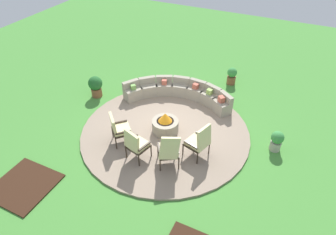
# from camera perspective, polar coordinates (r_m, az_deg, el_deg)

# --- Properties ---
(ground_plane) EXTENTS (24.00, 24.00, 0.00)m
(ground_plane) POSITION_cam_1_polar(r_m,az_deg,el_deg) (9.52, -0.52, -2.81)
(ground_plane) COLOR #478C38
(patio_circle) EXTENTS (5.26, 5.26, 0.06)m
(patio_circle) POSITION_cam_1_polar(r_m,az_deg,el_deg) (9.50, -0.52, -2.67)
(patio_circle) COLOR gray
(patio_circle) RESTS_ON ground_plane
(mulch_bed_left) EXTENTS (1.48, 1.46, 0.04)m
(mulch_bed_left) POSITION_cam_1_polar(r_m,az_deg,el_deg) (8.82, -25.60, -11.50)
(mulch_bed_left) COLOR #382114
(mulch_bed_left) RESTS_ON ground_plane
(fire_pit) EXTENTS (0.83, 0.83, 0.68)m
(fire_pit) POSITION_cam_1_polar(r_m,az_deg,el_deg) (9.31, -0.53, -1.31)
(fire_pit) COLOR #9E937F
(fire_pit) RESTS_ON patio_circle
(curved_stone_bench) EXTENTS (3.83, 1.64, 0.66)m
(curved_stone_bench) POSITION_cam_1_polar(r_m,az_deg,el_deg) (10.76, 2.08, 4.77)
(curved_stone_bench) COLOR #9E937F
(curved_stone_bench) RESTS_ON patio_circle
(lounge_chair_front_left) EXTENTS (0.77, 0.78, 1.01)m
(lounge_chair_front_left) POSITION_cam_1_polar(r_m,az_deg,el_deg) (8.86, -9.34, -1.95)
(lounge_chair_front_left) COLOR #2D2319
(lounge_chair_front_left) RESTS_ON patio_circle
(lounge_chair_front_right) EXTENTS (0.66, 0.66, 1.09)m
(lounge_chair_front_right) POSITION_cam_1_polar(r_m,az_deg,el_deg) (8.25, -6.15, -4.99)
(lounge_chair_front_right) COLOR #2D2319
(lounge_chair_front_right) RESTS_ON patio_circle
(lounge_chair_back_left) EXTENTS (0.78, 0.83, 1.14)m
(lounge_chair_back_left) POSITION_cam_1_polar(r_m,az_deg,el_deg) (8.02, 0.12, -6.16)
(lounge_chair_back_left) COLOR #2D2319
(lounge_chair_back_left) RESTS_ON patio_circle
(lounge_chair_back_right) EXTENTS (0.72, 0.71, 1.09)m
(lounge_chair_back_right) POSITION_cam_1_polar(r_m,az_deg,el_deg) (8.33, 5.98, -4.44)
(lounge_chair_back_right) COLOR #2D2319
(lounge_chair_back_right) RESTS_ON patio_circle
(potted_plant_0) EXTENTS (0.37, 0.37, 0.68)m
(potted_plant_0) POSITION_cam_1_polar(r_m,az_deg,el_deg) (12.00, 12.00, 7.80)
(potted_plant_0) COLOR brown
(potted_plant_0) RESTS_ON ground_plane
(potted_plant_1) EXTENTS (0.51, 0.51, 0.79)m
(potted_plant_1) POSITION_cam_1_polar(r_m,az_deg,el_deg) (11.26, -13.56, 5.90)
(potted_plant_1) COLOR brown
(potted_plant_1) RESTS_ON ground_plane
(potted_plant_2) EXTENTS (0.37, 0.37, 0.65)m
(potted_plant_2) POSITION_cam_1_polar(r_m,az_deg,el_deg) (9.26, 19.92, -4.11)
(potted_plant_2) COLOR #A89E8E
(potted_plant_2) RESTS_ON ground_plane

